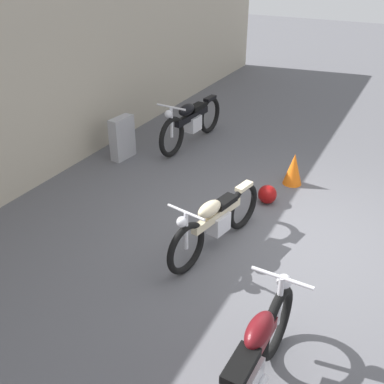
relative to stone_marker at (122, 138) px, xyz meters
name	(u,v)px	position (x,y,z in m)	size (l,w,h in m)	color
ground_plane	(301,241)	(-1.13, -3.75, -0.40)	(40.00, 40.00, 0.00)	#56565B
building_wall	(35,77)	(-1.13, 0.78, 1.31)	(18.00, 0.30, 3.42)	#B2A893
stone_marker	(122,138)	(0.00, 0.00, 0.00)	(0.51, 0.20, 0.80)	#9E9EA3
helmet	(267,194)	(-0.35, -2.98, -0.25)	(0.30, 0.30, 0.30)	maroon
traffic_cone	(294,169)	(0.46, -3.15, -0.12)	(0.32, 0.32, 0.55)	orange
motorcycle_cream	(216,221)	(-1.81, -2.76, 0.02)	(1.93, 0.62, 0.88)	black
motorcycle_black	(191,121)	(1.19, -0.83, 0.08)	(2.21, 0.62, 0.99)	black
motorcycle_maroon	(250,367)	(-3.79, -3.99, 0.06)	(2.14, 0.60, 0.96)	black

